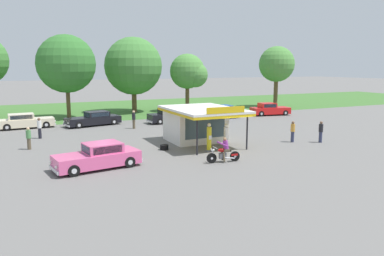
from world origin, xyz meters
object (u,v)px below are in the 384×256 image
at_px(featured_classic_sedan, 98,157).
at_px(bystander_strolling_foreground, 39,128).
at_px(parked_car_back_row_far_right, 172,116).
at_px(spare_tire_stack, 164,147).
at_px(gas_pump_offside, 226,138).
at_px(parked_car_second_row_spare, 219,112).
at_px(bystander_chatting_near_pumps, 134,119).
at_px(bystander_admiring_sedan, 321,131).
at_px(bystander_standing_back_lot, 29,138).
at_px(bystander_leaning_by_kiosk, 293,131).
at_px(parked_car_back_row_right, 270,110).
at_px(motorcycle_with_rider, 224,152).
at_px(parked_car_back_row_centre, 25,121).
at_px(parked_car_back_row_centre_left, 94,119).
at_px(gas_pump_nearside, 209,138).

xyz_separation_m(featured_classic_sedan, bystander_strolling_foreground, (-2.65, 11.29, 0.24)).
distance_m(parked_car_back_row_far_right, spare_tire_stack, 13.14).
xyz_separation_m(gas_pump_offside, parked_car_second_row_spare, (7.49, 14.43, -0.16)).
height_order(featured_classic_sedan, bystander_chatting_near_pumps, bystander_chatting_near_pumps).
bearing_deg(bystander_admiring_sedan, bystander_standing_back_lot, 161.64).
distance_m(bystander_leaning_by_kiosk, bystander_admiring_sedan, 2.18).
xyz_separation_m(parked_car_back_row_right, parked_car_second_row_spare, (-6.97, 0.15, 0.01)).
distance_m(parked_car_back_row_far_right, bystander_admiring_sedan, 16.19).
height_order(parked_car_back_row_far_right, spare_tire_stack, parked_car_back_row_far_right).
distance_m(motorcycle_with_rider, bystander_standing_back_lot, 14.25).
xyz_separation_m(parked_car_back_row_centre, bystander_admiring_sedan, (21.02, -17.25, 0.22)).
bearing_deg(parked_car_back_row_centre_left, parked_car_second_row_spare, -2.76).
distance_m(parked_car_back_row_centre_left, parked_car_back_row_right, 21.15).
bearing_deg(bystander_admiring_sedan, gas_pump_nearside, 173.60).
relative_size(parked_car_back_row_centre, bystander_strolling_foreground, 3.07).
height_order(parked_car_back_row_right, parked_car_back_row_centre, parked_car_back_row_right).
bearing_deg(bystander_chatting_near_pumps, bystander_admiring_sedan, -47.58).
height_order(bystander_strolling_foreground, bystander_admiring_sedan, bystander_strolling_foreground).
distance_m(featured_classic_sedan, bystander_standing_back_lot, 8.01).
height_order(bystander_admiring_sedan, spare_tire_stack, bystander_admiring_sedan).
xyz_separation_m(gas_pump_offside, parked_car_back_row_right, (14.46, 14.28, -0.17)).
xyz_separation_m(gas_pump_offside, spare_tire_stack, (-4.13, 1.68, -0.67)).
distance_m(gas_pump_nearside, parked_car_back_row_right, 21.32).
xyz_separation_m(gas_pump_nearside, parked_car_back_row_far_right, (2.60, 13.66, -0.21)).
distance_m(parked_car_back_row_centre, spare_tire_stack, 17.04).
xyz_separation_m(bystander_admiring_sedan, spare_tire_stack, (-12.12, 2.73, -0.71)).
xyz_separation_m(parked_car_back_row_centre_left, bystander_standing_back_lot, (-6.28, -9.21, 0.20)).
bearing_deg(bystander_leaning_by_kiosk, gas_pump_nearside, 179.91).
bearing_deg(bystander_leaning_by_kiosk, parked_car_back_row_centre_left, 130.13).
relative_size(parked_car_back_row_centre_left, bystander_leaning_by_kiosk, 3.47).
bearing_deg(featured_classic_sedan, parked_car_back_row_far_right, 54.61).
relative_size(parked_car_back_row_right, bystander_standing_back_lot, 3.15).
xyz_separation_m(parked_car_back_row_centre_left, bystander_chatting_near_pumps, (3.15, -3.56, 0.28)).
bearing_deg(parked_car_second_row_spare, bystander_admiring_sedan, -88.15).
bearing_deg(motorcycle_with_rider, parked_car_back_row_centre_left, 104.43).
height_order(parked_car_back_row_centre, spare_tire_stack, parked_car_back_row_centre).
distance_m(motorcycle_with_rider, parked_car_second_row_spare, 19.98).
height_order(motorcycle_with_rider, bystander_strolling_foreground, bystander_strolling_foreground).
xyz_separation_m(gas_pump_offside, bystander_standing_back_lot, (-12.95, 5.90, 0.00)).
xyz_separation_m(parked_car_back_row_centre_left, spare_tire_stack, (2.55, -13.43, -0.47)).
xyz_separation_m(featured_classic_sedan, parked_car_second_row_spare, (16.86, 15.69, 0.01)).
bearing_deg(featured_classic_sedan, motorcycle_with_rider, -14.48).
bearing_deg(featured_classic_sedan, bystander_admiring_sedan, 0.71).
bearing_deg(parked_car_back_row_centre, bystander_strolling_foreground, -80.78).
relative_size(parked_car_back_row_right, bystander_strolling_foreground, 2.95).
distance_m(bystander_strolling_foreground, bystander_standing_back_lot, 4.23).
xyz_separation_m(motorcycle_with_rider, spare_tire_stack, (-2.16, 4.85, -0.47)).
bearing_deg(bystander_admiring_sedan, parked_car_back_row_centre_left, 132.22).
height_order(parked_car_back_row_far_right, bystander_admiring_sedan, bystander_admiring_sedan).
height_order(gas_pump_offside, bystander_leaning_by_kiosk, gas_pump_offside).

